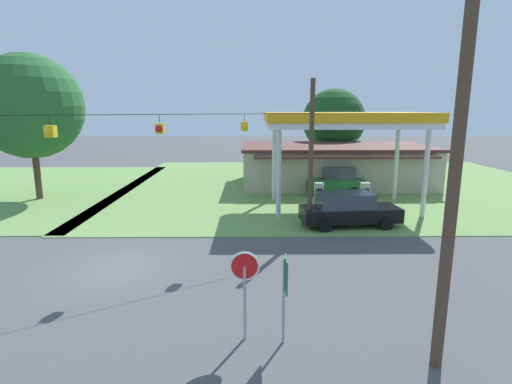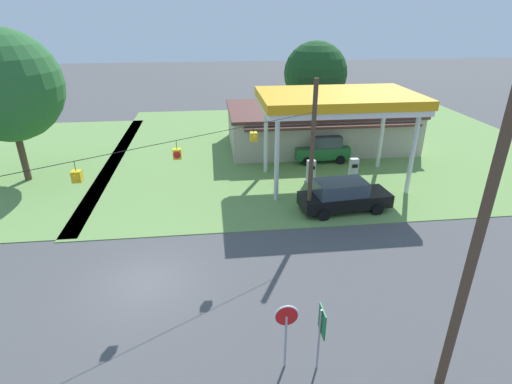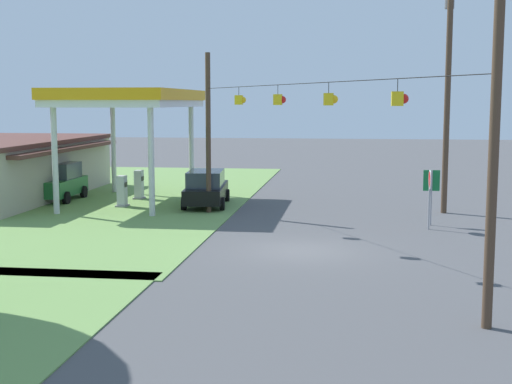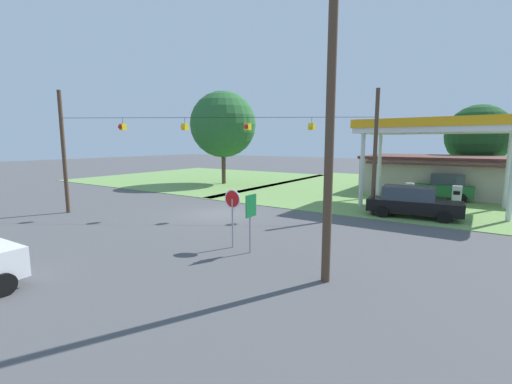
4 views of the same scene
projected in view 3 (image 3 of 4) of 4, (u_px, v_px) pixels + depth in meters
ground_plane at (300, 251)px, 25.60m from camera, size 160.00×160.00×0.00m
grass_verge_station_corner at (6, 195)px, 40.69m from camera, size 36.00×28.00×0.04m
gas_station_canopy at (129, 100)px, 36.99m from camera, size 9.77×6.08×5.96m
fuel_pump_near at (122, 192)px, 36.13m from camera, size 0.71×0.56×1.61m
fuel_pump_far at (139, 186)px, 39.01m from camera, size 0.71×0.56×1.61m
car_at_pumps_front at (206, 188)px, 36.41m from camera, size 5.33×2.47×1.85m
car_at_pumps_rear at (59, 182)px, 38.50m from camera, size 4.14×2.16×2.05m
stop_sign_roadside at (430, 186)px, 29.68m from camera, size 0.80×0.08×2.50m
route_sign at (431, 186)px, 30.71m from camera, size 0.10×0.70×2.40m
utility_pole_main at (448, 76)px, 33.58m from camera, size 2.20×0.44×11.77m
signal_span_gantry at (301, 134)px, 25.07m from camera, size 16.70×10.24×7.63m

